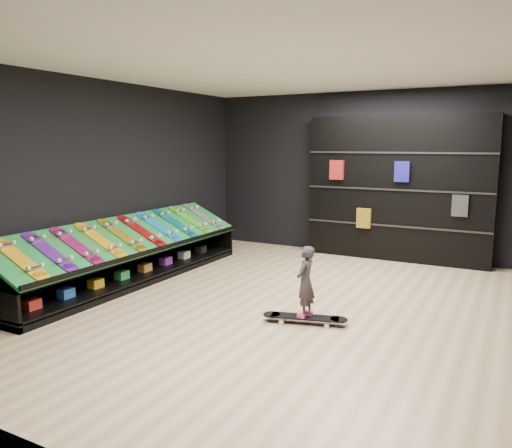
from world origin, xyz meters
The scene contains 20 objects.
floor centered at (0.00, 0.00, 0.00)m, with size 6.00×7.00×0.01m, color beige.
ceiling centered at (0.00, 0.00, 3.00)m, with size 6.00×7.00×0.01m, color white.
wall_back centered at (0.00, 3.50, 1.50)m, with size 6.00×0.02×3.00m, color black.
wall_front centered at (0.00, -3.50, 1.50)m, with size 6.00×0.02×3.00m, color black.
wall_left centered at (-3.00, 0.00, 1.50)m, with size 0.02×7.00×3.00m, color black.
display_rack centered at (-2.55, 0.00, 0.25)m, with size 0.90×4.50×0.50m, color black, non-canonical shape.
turf_ramp centered at (-2.50, 0.00, 0.71)m, with size 1.00×4.50×0.04m, color #116C26.
back_shelving centered at (0.66, 3.32, 1.27)m, with size 3.17×0.37×2.54m, color black.
floor_skateboard centered at (0.49, -0.45, 0.05)m, with size 0.98×0.22×0.09m, color black, non-canonical shape.
child centered at (0.49, -0.45, 0.34)m, with size 0.19×0.13×0.50m, color black.
display_board_0 centered at (-2.49, -1.90, 0.74)m, with size 0.98×0.22×0.09m, color orange, non-canonical shape.
display_board_1 centered at (-2.49, -1.48, 0.74)m, with size 0.98×0.22×0.09m, color purple, non-canonical shape.
display_board_2 centered at (-2.49, -1.06, 0.74)m, with size 0.98×0.22×0.09m, color #E5198C, non-canonical shape.
display_board_3 centered at (-2.49, -0.63, 0.74)m, with size 0.98×0.22×0.09m, color yellow, non-canonical shape.
display_board_4 centered at (-2.49, -0.21, 0.74)m, with size 0.98×0.22×0.09m, color yellow, non-canonical shape.
display_board_5 centered at (-2.49, 0.21, 0.74)m, with size 0.98×0.22×0.09m, color red, non-canonical shape.
display_board_6 centered at (-2.49, 0.63, 0.74)m, with size 0.98×0.22×0.09m, color blue, non-canonical shape.
display_board_7 centered at (-2.49, 1.06, 0.74)m, with size 0.98×0.22×0.09m, color #0C8C99, non-canonical shape.
display_board_8 centered at (-2.49, 1.48, 0.74)m, with size 0.98×0.22×0.09m, color green, non-canonical shape.
display_board_9 centered at (-2.49, 1.90, 0.74)m, with size 0.98×0.22×0.09m, color black, non-canonical shape.
Camera 1 is at (2.59, -5.58, 2.06)m, focal length 35.00 mm.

